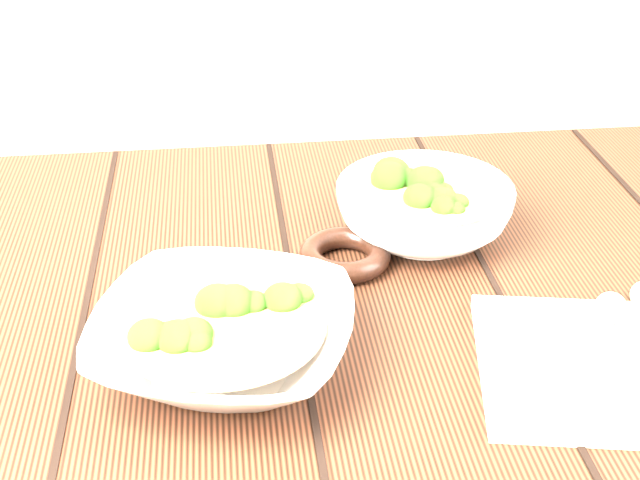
# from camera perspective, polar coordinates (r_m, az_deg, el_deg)

# --- Properties ---
(table) EXTENTS (1.20, 0.80, 0.75)m
(table) POSITION_cam_1_polar(r_m,az_deg,el_deg) (0.92, -0.11, -10.82)
(table) COLOR #361A0F
(table) RESTS_ON ground
(soup_bowl_front) EXTENTS (0.27, 0.27, 0.06)m
(soup_bowl_front) POSITION_cam_1_polar(r_m,az_deg,el_deg) (0.77, -6.19, -6.20)
(soup_bowl_front) COLOR silver
(soup_bowl_front) RESTS_ON table
(soup_bowl_back) EXTENTS (0.24, 0.24, 0.07)m
(soup_bowl_back) POSITION_cam_1_polar(r_m,az_deg,el_deg) (0.96, 6.68, 2.00)
(soup_bowl_back) COLOR silver
(soup_bowl_back) RESTS_ON table
(trivet) EXTENTS (0.12, 0.12, 0.02)m
(trivet) POSITION_cam_1_polar(r_m,az_deg,el_deg) (0.91, 1.59, -0.97)
(trivet) COLOR black
(trivet) RESTS_ON table
(napkin) EXTENTS (0.26, 0.23, 0.01)m
(napkin) POSITION_cam_1_polar(r_m,az_deg,el_deg) (0.81, 18.41, -7.75)
(napkin) COLOR beige
(napkin) RESTS_ON table
(spoon_left) EXTENTS (0.10, 0.18, 0.01)m
(spoon_left) POSITION_cam_1_polar(r_m,az_deg,el_deg) (0.84, 17.94, -5.49)
(spoon_left) COLOR #9E998C
(spoon_left) RESTS_ON napkin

